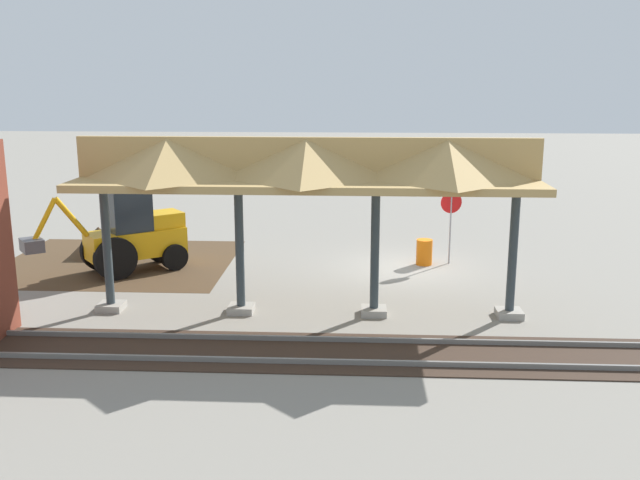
% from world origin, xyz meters
% --- Properties ---
extents(ground_plane, '(120.00, 120.00, 0.00)m').
position_xyz_m(ground_plane, '(0.00, 0.00, 0.00)').
color(ground_plane, gray).
extents(dirt_work_zone, '(8.01, 7.00, 0.01)m').
position_xyz_m(dirt_work_zone, '(10.09, -0.23, 0.00)').
color(dirt_work_zone, '#4C3823').
rests_on(dirt_work_zone, ground).
extents(platform_canopy, '(12.35, 3.20, 4.90)m').
position_xyz_m(platform_canopy, '(2.97, 4.95, 4.16)').
color(platform_canopy, '#9E998E').
rests_on(platform_canopy, ground).
extents(rail_tracks, '(60.00, 2.58, 0.15)m').
position_xyz_m(rail_tracks, '(0.00, 7.86, 0.03)').
color(rail_tracks, slate).
rests_on(rail_tracks, ground).
extents(stop_sign, '(0.75, 0.20, 2.57)m').
position_xyz_m(stop_sign, '(-1.65, -0.75, 1.86)').
color(stop_sign, gray).
rests_on(stop_sign, ground).
extents(backhoe, '(4.83, 4.09, 2.82)m').
position_xyz_m(backhoe, '(9.20, 0.85, 1.26)').
color(backhoe, orange).
rests_on(backhoe, ground).
extents(dirt_mound, '(4.41, 4.41, 2.16)m').
position_xyz_m(dirt_mound, '(11.10, -1.22, 0.00)').
color(dirt_mound, '#4C3823').
rests_on(dirt_mound, ground).
extents(traffic_barrel, '(0.56, 0.56, 0.90)m').
position_xyz_m(traffic_barrel, '(-0.75, -0.53, 0.45)').
color(traffic_barrel, orange).
rests_on(traffic_barrel, ground).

